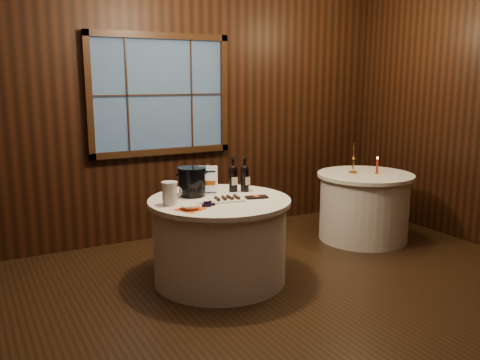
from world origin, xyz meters
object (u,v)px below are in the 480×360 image
port_bottle_right (245,176)px  brass_candlestick (353,162)px  chocolate_plate (227,199)px  red_candle (377,167)px  side_table (364,206)px  cracker_bowl (190,207)px  grape_bunch (208,204)px  sign_stand (208,184)px  ice_bucket (192,181)px  chocolate_box (256,197)px  glass_pitcher (170,193)px  port_bottle_left (233,177)px  main_table (220,240)px

port_bottle_right → brass_candlestick: 1.55m
chocolate_plate → red_candle: (2.07, 0.32, 0.06)m
side_table → cracker_bowl: cracker_bowl is taller
chocolate_plate → grape_bunch: (-0.23, -0.09, 0.00)m
chocolate_plate → sign_stand: bearing=94.2°
grape_bunch → sign_stand: bearing=63.7°
side_table → cracker_bowl: bearing=-167.7°
sign_stand → chocolate_plate: 0.33m
ice_bucket → chocolate_plate: 0.39m
port_bottle_right → chocolate_box: port_bottle_right is taller
port_bottle_right → brass_candlestick: bearing=-6.3°
chocolate_box → port_bottle_right: bearing=95.6°
chocolate_plate → brass_candlestick: 1.93m
glass_pitcher → ice_bucket: bearing=32.5°
ice_bucket → brass_candlestick: brass_candlestick is taller
chocolate_plate → brass_candlestick: (1.86, 0.48, 0.11)m
port_bottle_left → glass_pitcher: 0.74m
red_candle → chocolate_box: bearing=-168.8°
side_table → glass_pitcher: size_ratio=5.44×
main_table → sign_stand: 0.53m
main_table → glass_pitcher: bearing=178.2°
chocolate_box → glass_pitcher: 0.79m
ice_bucket → chocolate_box: bearing=-36.2°
chocolate_box → grape_bunch: size_ratio=1.09×
port_bottle_left → glass_pitcher: port_bottle_left is taller
port_bottle_left → sign_stand: bearing=-178.7°
brass_candlestick → red_candle: size_ratio=1.78×
cracker_bowl → brass_candlestick: bearing=14.8°
sign_stand → red_candle: sign_stand is taller
glass_pitcher → cracker_bowl: bearing=-71.2°
grape_bunch → side_table: bearing=12.5°
grape_bunch → brass_candlestick: bearing=15.2°
main_table → chocolate_box: (0.31, -0.13, 0.39)m
chocolate_plate → chocolate_box: 0.29m
sign_stand → ice_bucket: sign_stand is taller
main_table → port_bottle_left: (0.25, 0.20, 0.53)m
grape_bunch → brass_candlestick: 2.17m
main_table → glass_pitcher: (-0.46, 0.01, 0.48)m
chocolate_box → red_candle: bearing=24.4°
port_bottle_right → grape_bunch: port_bottle_right is taller
port_bottle_left → grape_bunch: port_bottle_left is taller
main_table → red_candle: bearing=6.0°
chocolate_box → red_candle: size_ratio=1.02×
main_table → cracker_bowl: bearing=-150.0°
chocolate_plate → brass_candlestick: brass_candlestick is taller
side_table → ice_bucket: ice_bucket is taller
port_bottle_left → glass_pitcher: size_ratio=1.70×
grape_bunch → port_bottle_right: bearing=31.7°
port_bottle_left → port_bottle_right: size_ratio=1.00×
chocolate_box → grape_bunch: grape_bunch is taller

